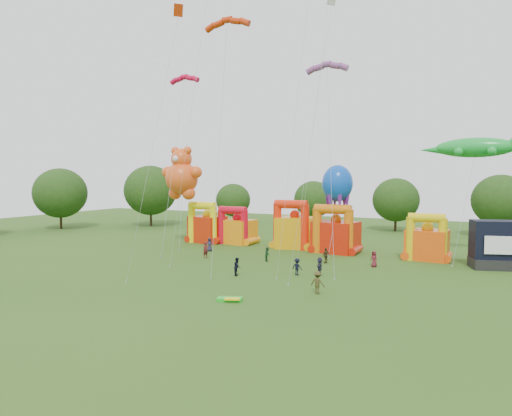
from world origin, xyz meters
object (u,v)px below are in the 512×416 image
at_px(bouncy_castle_2, 294,230).
at_px(stage_trailer, 512,246).
at_px(bouncy_castle_0, 206,227).
at_px(teddy_bear_kite, 181,196).
at_px(octopus_kite, 337,190).
at_px(spectator_4, 326,256).
at_px(gecko_kite, 467,191).
at_px(spectator_0, 210,245).

distance_m(bouncy_castle_2, stage_trailer, 26.35).
relative_size(bouncy_castle_0, teddy_bear_kite, 0.43).
bearing_deg(octopus_kite, spectator_4, -82.89).
xyz_separation_m(gecko_kite, spectator_4, (-14.29, -9.19, -7.34)).
bearing_deg(octopus_kite, gecko_kite, 5.82).
height_order(bouncy_castle_0, octopus_kite, octopus_kite).
height_order(teddy_bear_kite, octopus_kite, teddy_bear_kite).
bearing_deg(spectator_4, teddy_bear_kite, -74.65).
bearing_deg(teddy_bear_kite, stage_trailer, 2.10).
relative_size(stage_trailer, spectator_4, 4.83).
xyz_separation_m(bouncy_castle_2, teddy_bear_kite, (-15.47, -4.68, 4.62)).
xyz_separation_m(bouncy_castle_0, octopus_kite, (20.23, -0.70, 5.83)).
bearing_deg(gecko_kite, stage_trailer, -37.68).
distance_m(bouncy_castle_2, spectator_0, 11.87).
bearing_deg(spectator_4, spectator_0, -69.01).
bearing_deg(spectator_4, stage_trailer, 132.24).
bearing_deg(bouncy_castle_0, stage_trailer, -3.85).
bearing_deg(stage_trailer, bouncy_castle_0, 176.15).
xyz_separation_m(stage_trailer, gecko_kite, (-4.59, 3.55, 5.72)).
xyz_separation_m(spectator_0, spectator_4, (16.34, -1.32, -0.00)).
bearing_deg(gecko_kite, spectator_0, -165.59).
bearing_deg(bouncy_castle_2, spectator_0, -140.48).
xyz_separation_m(bouncy_castle_2, spectator_4, (7.28, -8.80, -1.65)).
relative_size(teddy_bear_kite, gecko_kite, 0.97).
distance_m(octopus_kite, spectator_4, 10.59).
distance_m(bouncy_castle_2, spectator_4, 11.54).
relative_size(stage_trailer, octopus_kite, 0.76).
xyz_separation_m(bouncy_castle_0, spectator_0, (4.84, -7.02, -1.44)).
distance_m(bouncy_castle_2, gecko_kite, 22.31).
relative_size(bouncy_castle_2, gecko_kite, 0.46).
relative_size(stage_trailer, spectator_0, 4.81).
bearing_deg(spectator_0, octopus_kite, 2.12).
distance_m(teddy_bear_kite, octopus_kite, 22.10).
distance_m(stage_trailer, spectator_4, 19.77).
bearing_deg(spectator_0, bouncy_castle_2, 19.34).
xyz_separation_m(teddy_bear_kite, gecko_kite, (37.03, 5.08, 1.07)).
height_order(bouncy_castle_2, stage_trailer, bouncy_castle_2).
distance_m(stage_trailer, octopus_kite, 20.72).
relative_size(bouncy_castle_2, octopus_kite, 0.59).
relative_size(stage_trailer, gecko_kite, 0.59).
xyz_separation_m(stage_trailer, octopus_kite, (-19.83, 1.99, 5.66)).
relative_size(bouncy_castle_2, teddy_bear_kite, 0.47).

